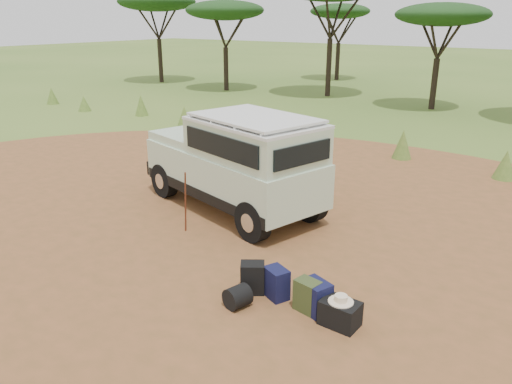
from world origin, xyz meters
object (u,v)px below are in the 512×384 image
Objects in this scene: duffel_navy at (315,297)px; hard_case at (340,314)px; walking_staff at (185,203)px; backpack_black at (253,278)px; backpack_olive at (307,296)px; backpack_navy at (276,283)px; safari_vehicle at (236,164)px.

duffel_navy is 0.92× the size of hard_case.
walking_staff is at bearing 166.42° from hard_case.
backpack_black is at bearing -78.82° from walking_staff.
walking_staff is 2.73× the size of duffel_navy.
backpack_olive is at bearing 175.90° from hard_case.
backpack_black is 0.41m from backpack_navy.
safari_vehicle is 4.40m from backpack_olive.
backpack_olive is at bearing -31.60° from backpack_black.
hard_case is at bearing 3.80° from backpack_olive.
safari_vehicle reaches higher than backpack_black.
backpack_black is (2.42, -2.72, -0.83)m from safari_vehicle.
hard_case is (3.99, -1.09, -0.48)m from walking_staff.
backpack_olive reaches higher than duffel_navy.
safari_vehicle is at bearing 97.06° from backpack_black.
backpack_olive is at bearing -71.73° from walking_staff.
backpack_olive is 0.93× the size of hard_case.
walking_staff reaches higher than duffel_navy.
duffel_navy is at bearing 169.75° from hard_case.
backpack_navy is 0.94× the size of hard_case.
walking_staff is 2.70m from backpack_black.
backpack_navy is 1.00× the size of backpack_olive.
backpack_olive is (0.98, 0.05, -0.01)m from backpack_black.
backpack_olive is 0.12m from duffel_navy.
hard_case is (1.54, -0.01, -0.07)m from backpack_black.
walking_staff reaches higher than backpack_navy.
safari_vehicle is 9.74× the size of backpack_navy.
duffel_navy is (3.53, -0.99, -0.42)m from walking_staff.
walking_staff is 3.04m from backpack_navy.
duffel_navy is (0.69, 0.00, -0.00)m from backpack_navy.
hard_case is at bearing -70.22° from walking_staff.
safari_vehicle is 9.77× the size of backpack_olive.
backpack_navy is at bearing -74.24° from walking_staff.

